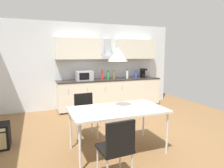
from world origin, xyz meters
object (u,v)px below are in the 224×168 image
bottle_brown (114,75)px  chair_near_left (117,145)px  bottle_green (108,75)px  chair_far_left (85,111)px  bottle_white (127,74)px  microwave (84,76)px  coffee_maker (143,73)px  pendant_lamp (118,54)px  bottle_red (102,75)px  dining_table (118,111)px  bottle_blue (136,74)px

bottle_brown → chair_near_left: (-1.38, -3.57, -0.48)m
bottle_green → chair_far_left: (-1.22, -1.98, -0.47)m
bottle_brown → bottle_white: bottle_white is taller
bottle_green → microwave: bearing=-176.6°
coffee_maker → pendant_lamp: pendant_lamp is taller
bottle_red → pendant_lamp: bearing=-103.2°
coffee_maker → dining_table: size_ratio=0.19×
microwave → bottle_brown: 0.94m
bottle_white → dining_table: 3.16m
microwave → coffee_maker: size_ratio=1.60×
bottle_red → chair_far_left: (-1.02, -1.99, -0.49)m
bottle_white → bottle_green: (-0.64, 0.04, -0.01)m
bottle_blue → bottle_green: 0.96m
bottle_red → chair_far_left: size_ratio=0.35×
coffee_maker → chair_far_left: (-2.45, -1.96, -0.51)m
microwave → chair_far_left: bearing=-103.2°
bottle_red → chair_near_left: bottle_red is taller
microwave → chair_far_left: (-0.45, -1.93, -0.50)m
coffee_maker → chair_near_left: (-2.44, -3.61, -0.51)m
coffee_maker → bottle_red: 1.42m
bottle_blue → pendant_lamp: (-1.82, -2.78, 0.65)m
dining_table → chair_near_left: bearing=-113.1°
coffee_maker → bottle_blue: 0.27m
dining_table → chair_far_left: 0.92m
coffee_maker → pendant_lamp: 3.53m
microwave → pendant_lamp: bearing=-91.9°
dining_table → coffee_maker: bearing=53.2°
chair_far_left → microwave: bearing=76.8°
bottle_white → bottle_green: bearing=176.7°
coffee_maker → bottle_red: bottle_red is taller
dining_table → chair_far_left: chair_far_left is taller
bottle_white → chair_near_left: (-1.85, -3.60, -0.49)m
bottle_green → pendant_lamp: size_ratio=0.85×
bottle_white → coffee_maker: bearing=1.7°
bottle_red → dining_table: (-0.66, -2.82, -0.32)m
bottle_blue → bottle_white: bearing=-177.7°
bottle_brown → chair_far_left: size_ratio=0.33×
bottle_red → bottle_brown: size_ratio=1.07×
bottle_brown → bottle_white: size_ratio=0.95×
bottle_blue → microwave: bearing=-179.3°
bottle_blue → dining_table: 3.34m
bottle_brown → pendant_lamp: 3.01m
bottle_green → bottle_brown: bearing=-18.4°
bottle_red → pendant_lamp: 2.96m
bottle_brown → chair_far_left: 2.42m
coffee_maker → chair_far_left: 3.18m
microwave → coffee_maker: 1.99m
bottle_red → bottle_brown: (0.37, -0.07, -0.01)m
bottle_red → dining_table: size_ratio=0.19×
microwave → bottle_green: bearing=3.4°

